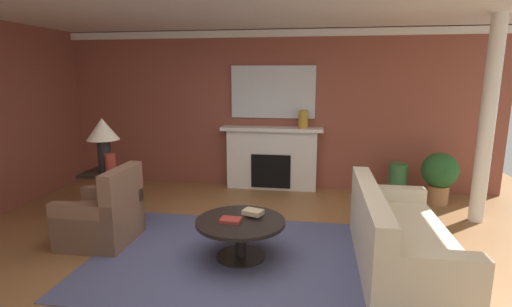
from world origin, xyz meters
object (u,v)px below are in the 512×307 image
at_px(mantel_mirror, 273,92).
at_px(table_lamp, 103,134).
at_px(fireplace, 272,160).
at_px(sofa, 397,241).
at_px(coffee_table, 241,230).
at_px(potted_plant, 440,174).
at_px(vase_tall_corner, 398,182).
at_px(vase_on_side_table, 111,164).
at_px(armchair_near_window, 103,218).
at_px(vase_mantel_right, 303,119).
at_px(side_table, 108,192).

xyz_separation_m(mantel_mirror, table_lamp, (-2.13, -1.98, -0.51)).
bearing_deg(fireplace, sofa, -58.28).
height_order(coffee_table, potted_plant, potted_plant).
bearing_deg(sofa, coffee_table, -178.10).
bearing_deg(fireplace, vase_tall_corner, -7.99).
relative_size(fireplace, coffee_table, 1.80).
bearing_deg(potted_plant, fireplace, 171.10).
xyz_separation_m(coffee_table, table_lamp, (-2.11, 0.90, 0.89)).
xyz_separation_m(mantel_mirror, coffee_table, (-0.02, -2.88, -1.40)).
xyz_separation_m(mantel_mirror, vase_on_side_table, (-1.98, -2.10, -0.89)).
xyz_separation_m(armchair_near_window, vase_on_side_table, (-0.21, 0.63, 0.53)).
bearing_deg(potted_plant, coffee_table, -139.76).
bearing_deg(armchair_near_window, vase_mantel_right, 47.73).
relative_size(fireplace, armchair_near_window, 1.89).
relative_size(fireplace, vase_tall_corner, 2.97).
height_order(mantel_mirror, vase_mantel_right, mantel_mirror).
xyz_separation_m(sofa, vase_tall_corner, (0.46, 2.40, 0.01)).
height_order(side_table, vase_mantel_right, vase_mantel_right).
relative_size(side_table, vase_on_side_table, 2.47).
xyz_separation_m(table_lamp, vase_mantel_right, (2.68, 1.81, 0.05)).
bearing_deg(table_lamp, sofa, -12.50).
distance_m(vase_on_side_table, vase_tall_corner, 4.48).
bearing_deg(vase_on_side_table, side_table, 141.34).
relative_size(fireplace, vase_on_side_table, 6.36).
bearing_deg(side_table, vase_on_side_table, -38.66).
relative_size(table_lamp, potted_plant, 0.90).
bearing_deg(armchair_near_window, sofa, -1.63).
xyz_separation_m(coffee_table, potted_plant, (2.75, 2.33, 0.16)).
bearing_deg(vase_mantel_right, mantel_mirror, 162.82).
xyz_separation_m(table_lamp, vase_on_side_table, (0.15, -0.12, -0.38)).
relative_size(fireplace, potted_plant, 2.16).
height_order(fireplace, vase_on_side_table, fireplace).
xyz_separation_m(sofa, vase_mantel_right, (-1.12, 2.65, 0.98)).
distance_m(fireplace, side_table, 2.83).
bearing_deg(vase_tall_corner, vase_mantel_right, 171.02).
relative_size(coffee_table, table_lamp, 1.33).
bearing_deg(fireplace, mantel_mirror, 90.00).
bearing_deg(vase_mantel_right, vase_on_side_table, -142.71).
bearing_deg(sofa, table_lamp, 167.50).
bearing_deg(fireplace, coffee_table, -90.45).
xyz_separation_m(vase_on_side_table, potted_plant, (4.71, 1.55, -0.35)).
bearing_deg(sofa, armchair_near_window, 178.37).
height_order(sofa, potted_plant, sofa).
bearing_deg(vase_mantel_right, side_table, -146.01).
bearing_deg(vase_on_side_table, vase_tall_corner, 22.20).
bearing_deg(potted_plant, table_lamp, -163.62).
distance_m(armchair_near_window, coffee_table, 1.76).
distance_m(sofa, coffee_table, 1.69).
bearing_deg(coffee_table, sofa, 1.90).
relative_size(vase_on_side_table, potted_plant, 0.34).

